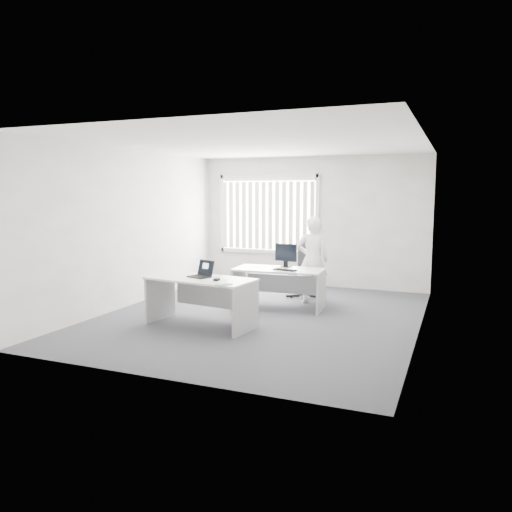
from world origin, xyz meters
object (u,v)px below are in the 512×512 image
at_px(office_chair, 306,280).
at_px(laptop, 199,269).
at_px(person, 312,260).
at_px(monitor, 286,255).
at_px(desk_far, 279,280).
at_px(desk_near, 201,291).

bearing_deg(office_chair, laptop, -105.57).
relative_size(person, monitor, 3.82).
distance_m(person, laptop, 2.47).
height_order(person, monitor, person).
distance_m(person, monitor, 0.58).
distance_m(desk_far, monitor, 0.47).
relative_size(desk_near, person, 1.07).
distance_m(desk_near, laptop, 0.34).
bearing_deg(desk_near, laptop, 147.13).
distance_m(desk_near, person, 2.49).
distance_m(desk_far, person, 0.83).
relative_size(office_chair, monitor, 2.54).
distance_m(desk_far, office_chair, 1.12).
bearing_deg(person, office_chair, -79.33).
relative_size(person, laptop, 4.93).
bearing_deg(monitor, laptop, -107.64).
relative_size(desk_near, laptop, 5.28).
bearing_deg(laptop, desk_near, -19.92).
xyz_separation_m(person, monitor, (-0.37, -0.43, 0.12)).
bearing_deg(desk_near, person, 69.83).
relative_size(desk_near, monitor, 4.08).
relative_size(office_chair, person, 0.67).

